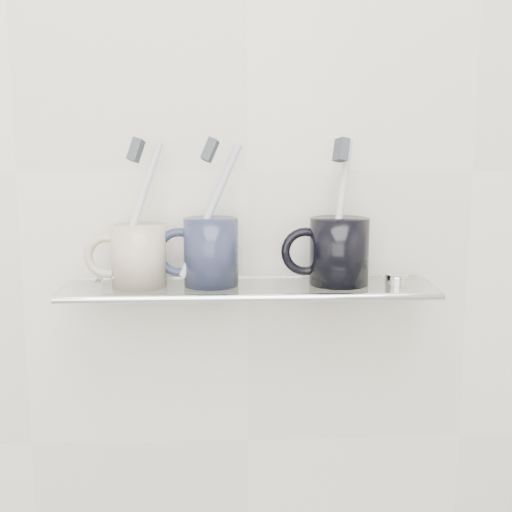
{
  "coord_description": "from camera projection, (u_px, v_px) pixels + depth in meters",
  "views": [
    {
      "loc": [
        -0.03,
        0.1,
        1.31
      ],
      "look_at": [
        0.01,
        1.04,
        1.14
      ],
      "focal_mm": 50.0,
      "sensor_mm": 36.0,
      "label": 1
    }
  ],
  "objects": [
    {
      "name": "bracket_left",
      "position": [
        99.0,
        290.0,
        1.0
      ],
      "size": [
        0.02,
        0.03,
        0.02
      ],
      "primitive_type": "cylinder",
      "rotation": [
        1.57,
        0.0,
        0.0
      ],
      "color": "silver",
      "rests_on": "wall_back"
    },
    {
      "name": "mug_left_handle",
      "position": [
        107.0,
        256.0,
        0.95
      ],
      "size": [
        0.06,
        0.01,
        0.06
      ],
      "primitive_type": "torus",
      "rotation": [
        1.57,
        0.0,
        0.0
      ],
      "color": "beige",
      "rests_on": "mug_left"
    },
    {
      "name": "toothbrush_left",
      "position": [
        138.0,
        211.0,
        0.94
      ],
      "size": [
        0.07,
        0.04,
        0.18
      ],
      "primitive_type": "cylinder",
      "rotation": [
        -0.21,
        0.29,
        -0.2
      ],
      "color": "silver",
      "rests_on": "mug_left"
    },
    {
      "name": "chrome_cap",
      "position": [
        396.0,
        279.0,
        0.97
      ],
      "size": [
        0.03,
        0.03,
        0.01
      ],
      "primitive_type": "cylinder",
      "color": "silver",
      "rests_on": "shelf_glass"
    },
    {
      "name": "wall_back",
      "position": [
        247.0,
        171.0,
        1.0
      ],
      "size": [
        2.5,
        0.0,
        2.5
      ],
      "primitive_type": "plane",
      "rotation": [
        1.57,
        0.0,
        0.0
      ],
      "color": "beige",
      "rests_on": "ground"
    },
    {
      "name": "mug_center_handle",
      "position": [
        179.0,
        252.0,
        0.95
      ],
      "size": [
        0.07,
        0.01,
        0.07
      ],
      "primitive_type": "torus",
      "rotation": [
        1.57,
        0.0,
        0.0
      ],
      "color": "#1D2441",
      "rests_on": "mug_center"
    },
    {
      "name": "shelf_glass",
      "position": [
        249.0,
        288.0,
        0.96
      ],
      "size": [
        0.5,
        0.12,
        0.01
      ],
      "primitive_type": "cube",
      "color": "silver",
      "rests_on": "wall_back"
    },
    {
      "name": "mug_right",
      "position": [
        339.0,
        251.0,
        0.96
      ],
      "size": [
        0.1,
        0.1,
        0.09
      ],
      "primitive_type": "cylinder",
      "rotation": [
        0.0,
        0.0,
        0.23
      ],
      "color": "black",
      "rests_on": "shelf_glass"
    },
    {
      "name": "bristles_left",
      "position": [
        136.0,
        150.0,
        0.93
      ],
      "size": [
        0.02,
        0.03,
        0.04
      ],
      "primitive_type": "cube",
      "rotation": [
        -0.21,
        0.29,
        -0.2
      ],
      "color": "#353A41",
      "rests_on": "toothbrush_left"
    },
    {
      "name": "bracket_right",
      "position": [
        394.0,
        287.0,
        1.02
      ],
      "size": [
        0.02,
        0.03,
        0.02
      ],
      "primitive_type": "cylinder",
      "rotation": [
        1.57,
        0.0,
        0.0
      ],
      "color": "silver",
      "rests_on": "wall_back"
    },
    {
      "name": "bristles_center",
      "position": [
        210.0,
        150.0,
        0.93
      ],
      "size": [
        0.03,
        0.03,
        0.04
      ],
      "primitive_type": "cube",
      "rotation": [
        -0.22,
        0.38,
        -0.21
      ],
      "color": "#353A41",
      "rests_on": "toothbrush_center"
    },
    {
      "name": "mug_left",
      "position": [
        139.0,
        256.0,
        0.95
      ],
      "size": [
        0.1,
        0.1,
        0.08
      ],
      "primitive_type": "cylinder",
      "rotation": [
        0.0,
        0.0,
        -0.39
      ],
      "color": "beige",
      "rests_on": "shelf_glass"
    },
    {
      "name": "bristles_right",
      "position": [
        341.0,
        150.0,
        0.94
      ],
      "size": [
        0.02,
        0.03,
        0.04
      ],
      "primitive_type": "cube",
      "rotation": [
        -0.17,
        0.22,
        0.32
      ],
      "color": "#353A41",
      "rests_on": "toothbrush_right"
    },
    {
      "name": "toothbrush_right",
      "position": [
        340.0,
        210.0,
        0.95
      ],
      "size": [
        0.04,
        0.06,
        0.19
      ],
      "primitive_type": "cylinder",
      "rotation": [
        -0.17,
        0.22,
        0.32
      ],
      "color": "silver",
      "rests_on": "mug_right"
    },
    {
      "name": "mug_right_handle",
      "position": [
        305.0,
        252.0,
        0.96
      ],
      "size": [
        0.07,
        0.01,
        0.07
      ],
      "primitive_type": "torus",
      "rotation": [
        1.57,
        0.0,
        0.0
      ],
      "color": "black",
      "rests_on": "mug_right"
    },
    {
      "name": "shelf_rail",
      "position": [
        250.0,
        298.0,
        0.91
      ],
      "size": [
        0.5,
        0.01,
        0.01
      ],
      "primitive_type": "cylinder",
      "rotation": [
        0.0,
        1.57,
        0.0
      ],
      "color": "silver",
      "rests_on": "shelf_glass"
    },
    {
      "name": "toothbrush_center",
      "position": [
        211.0,
        211.0,
        0.95
      ],
      "size": [
        0.09,
        0.04,
        0.18
      ],
      "primitive_type": "cylinder",
      "rotation": [
        -0.22,
        0.38,
        -0.21
      ],
      "color": "#A8B1CB",
      "rests_on": "mug_center"
    },
    {
      "name": "mug_center",
      "position": [
        211.0,
        252.0,
        0.96
      ],
      "size": [
        0.1,
        0.1,
        0.09
      ],
      "primitive_type": "cylinder",
      "rotation": [
        0.0,
        0.0,
        0.38
      ],
      "color": "#1D2441",
      "rests_on": "shelf_glass"
    }
  ]
}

